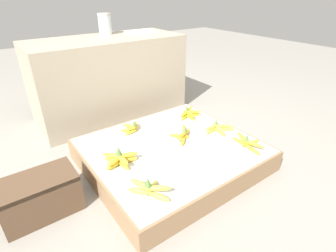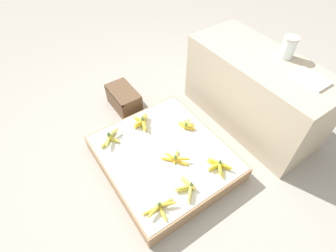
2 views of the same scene
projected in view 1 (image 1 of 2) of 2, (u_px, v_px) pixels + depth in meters
The scene contains 13 objects.
ground_plane at pixel (171, 163), 1.82m from camera, with size 10.00×10.00×0.00m, color gray.
display_platform at pixel (171, 154), 1.79m from camera, with size 1.08×0.98×0.15m.
back_vendor_table at pixel (110, 78), 2.37m from camera, with size 1.31×0.57×0.71m.
wooden_crate at pixel (40, 196), 1.38m from camera, with size 0.39×0.23×0.22m.
banana_bunch_front_left at pixel (149, 189), 1.32m from camera, with size 0.18×0.23×0.11m.
banana_bunch_front_right at pixel (248, 143), 1.73m from camera, with size 0.16×0.25×0.09m.
banana_bunch_middle_left at pixel (119, 159), 1.55m from camera, with size 0.21×0.19×0.11m.
banana_bunch_middle_midright at pixel (183, 134), 1.83m from camera, with size 0.21×0.20×0.09m.
banana_bunch_middle_right at pixel (218, 128), 1.91m from camera, with size 0.23×0.17×0.09m.
banana_bunch_back_midleft at pixel (132, 128), 1.91m from camera, with size 0.17×0.13×0.09m.
banana_bunch_back_right at pixel (188, 113), 2.12m from camera, with size 0.21×0.18×0.10m.
glass_jar at pixel (105, 24), 2.31m from camera, with size 0.12×0.12×0.18m.
foam_tray_white at pixel (140, 32), 2.44m from camera, with size 0.25×0.17×0.02m.
Camera 1 is at (-0.89, -1.19, 1.09)m, focal length 28.00 mm.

